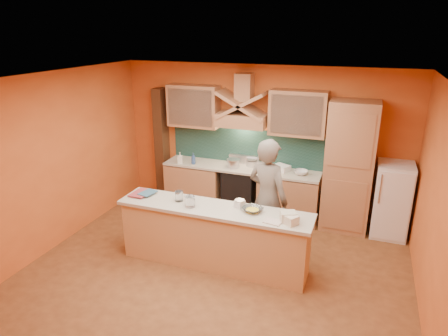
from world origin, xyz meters
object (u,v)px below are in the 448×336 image
(stove, at_px, (240,190))
(kitchen_scale, at_px, (240,204))
(fridge, at_px, (392,200))
(mixing_bowl, at_px, (252,210))
(person, at_px, (268,199))

(stove, height_order, kitchen_scale, kitchen_scale)
(fridge, xyz_separation_m, mixing_bowl, (-1.93, -1.84, 0.33))
(stove, height_order, person, person)
(stove, height_order, mixing_bowl, mixing_bowl)
(person, bearing_deg, fridge, -121.47)
(kitchen_scale, height_order, mixing_bowl, kitchen_scale)
(mixing_bowl, bearing_deg, fridge, 43.68)
(kitchen_scale, distance_m, mixing_bowl, 0.23)
(fridge, bearing_deg, person, -144.02)
(stove, xyz_separation_m, mixing_bowl, (0.77, -1.84, 0.53))
(fridge, distance_m, kitchen_scale, 2.80)
(stove, relative_size, kitchen_scale, 7.23)
(stove, bearing_deg, person, -57.09)
(person, relative_size, kitchen_scale, 15.24)
(kitchen_scale, bearing_deg, stove, 130.61)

